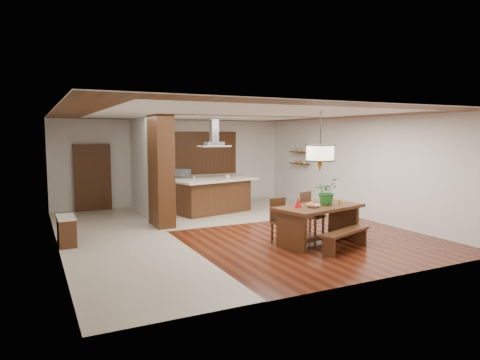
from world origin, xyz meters
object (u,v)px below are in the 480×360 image
dining_table (319,216)px  range_hood (214,132)px  dining_bench (345,240)px  foliage_plant (326,191)px  fruit_bowl (313,206)px  microwave (183,173)px  dining_chair_left (283,220)px  island_cup (227,177)px  hallway_console (67,231)px  kitchen_island (215,196)px  dining_chair_right (313,214)px  pendant_lantern (320,142)px

dining_table → range_hood: 4.80m
dining_bench → foliage_plant: foliage_plant is taller
fruit_bowl → foliage_plant: bearing=21.5°
dining_bench → microwave: (-1.18, 6.96, 0.89)m
dining_chair_left → dining_table: bearing=-44.3°
dining_bench → island_cup: island_cup is taller
hallway_console → dining_table: 5.53m
dining_bench → range_hood: range_hood is taller
dining_table → fruit_bowl: bearing=-153.4°
kitchen_island → dining_bench: bearing=-94.4°
dining_chair_left → fruit_bowl: dining_chair_left is taller
dining_bench → dining_chair_right: (0.19, 1.42, 0.31)m
island_cup → range_hood: bearing=165.1°
dining_table → foliage_plant: (0.24, 0.07, 0.52)m
pendant_lantern → range_hood: bearing=98.4°
hallway_console → range_hood: bearing=25.5°
dining_bench → island_cup: 5.08m
dining_chair_right → kitchen_island: size_ratio=0.37×
kitchen_island → pendant_lantern: bearing=-95.1°
dining_chair_left → fruit_bowl: 0.82m
dining_chair_right → fruit_bowl: 1.09m
dining_bench → dining_chair_right: size_ratio=1.42×
range_hood → fruit_bowl: bearing=-84.9°
dining_table → microwave: (-1.02, 6.25, 0.48)m
dining_table → range_hood: bearing=98.4°
hallway_console → fruit_bowl: size_ratio=3.38×
microwave → island_cup: bearing=-53.9°
microwave → dining_chair_right: bearing=-61.1°
hallway_console → kitchen_island: size_ratio=0.32×
island_cup → microwave: 2.12m
pendant_lantern → fruit_bowl: (-0.25, -0.12, -1.38)m
dining_chair_right → hallway_console: bearing=140.8°
dining_table → foliage_plant: foliage_plant is taller
fruit_bowl → kitchen_island: bearing=95.1°
dining_chair_right → fruit_bowl: (-0.60, -0.84, 0.36)m
dining_chair_left → fruit_bowl: size_ratio=3.70×
hallway_console → kitchen_island: (4.37, 2.08, 0.23)m
dining_table → kitchen_island: kitchen_island is taller
microwave → hallway_console: bearing=-120.3°
dining_chair_right → foliage_plant: size_ratio=1.73×
range_hood → microwave: (-0.37, 1.87, -1.37)m
foliage_plant → fruit_bowl: 0.59m
foliage_plant → microwave: (-1.26, 6.18, -0.04)m
dining_table → dining_chair_right: size_ratio=2.13×
island_cup → fruit_bowl: bearing=-89.9°
fruit_bowl → microwave: bearing=96.9°
dining_table → microwave: 6.35m
foliage_plant → dining_chair_right: bearing=80.3°
hallway_console → microwave: microwave is taller
dining_chair_left → dining_chair_right: size_ratio=0.94×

